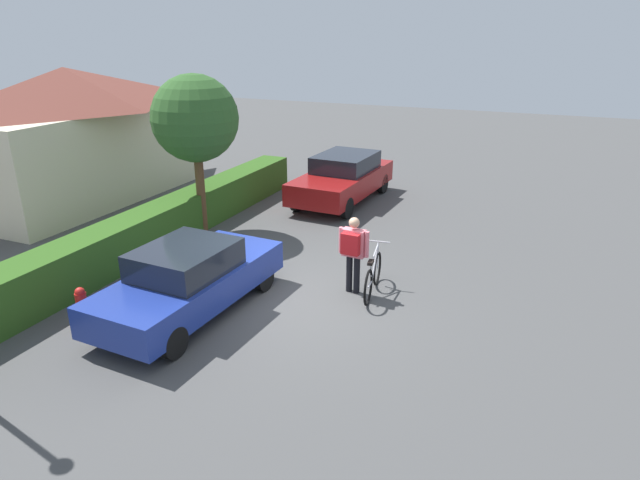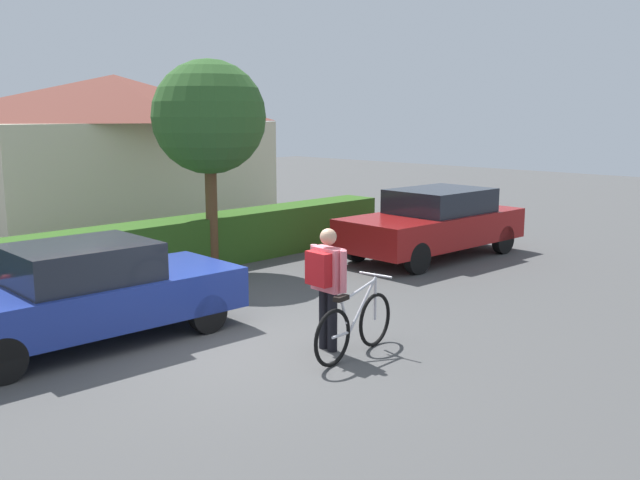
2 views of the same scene
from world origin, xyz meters
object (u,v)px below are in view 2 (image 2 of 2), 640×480
at_px(parked_car_near, 87,293).
at_px(tree_kerbside, 209,118).
at_px(parked_car_far, 434,222).
at_px(bicycle, 355,326).
at_px(person_rider, 326,277).

distance_m(parked_car_near, tree_kerbside, 5.21).
relative_size(parked_car_near, tree_kerbside, 1.03).
bearing_deg(parked_car_near, tree_kerbside, 31.76).
distance_m(parked_car_far, bicycle, 6.65).
relative_size(parked_car_near, bicycle, 2.51).
height_order(parked_car_near, person_rider, person_rider).
xyz_separation_m(parked_car_far, tree_kerbside, (-4.11, 2.46, 2.24)).
bearing_deg(person_rider, parked_car_far, 22.86).
height_order(parked_car_near, parked_car_far, parked_car_far).
distance_m(person_rider, tree_kerbside, 5.74).
distance_m(parked_car_far, tree_kerbside, 5.29).
distance_m(bicycle, tree_kerbside, 6.29).
relative_size(parked_car_far, person_rider, 2.75).
bearing_deg(bicycle, parked_car_far, 26.47).
relative_size(bicycle, person_rider, 1.03).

